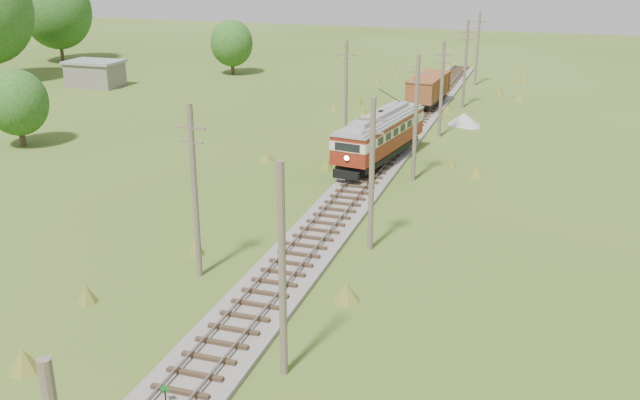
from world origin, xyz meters
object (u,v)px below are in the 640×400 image
(switch_marker, at_px, (165,394))
(streetcar, at_px, (380,133))
(gondola, at_px, (429,88))
(gravel_pile, at_px, (465,119))

(switch_marker, xyz_separation_m, streetcar, (0.20, 32.38, 1.94))
(gondola, xyz_separation_m, gravel_pile, (4.63, -6.27, -1.55))
(switch_marker, bearing_deg, streetcar, 89.65)
(gondola, bearing_deg, streetcar, -85.75)
(streetcar, relative_size, gravel_pile, 3.65)
(switch_marker, relative_size, streetcar, 0.09)
(gondola, distance_m, gravel_pile, 7.95)
(switch_marker, relative_size, gravel_pile, 0.32)
(streetcar, xyz_separation_m, gravel_pile, (4.63, 15.21, -2.04))
(streetcar, distance_m, gravel_pile, 16.03)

